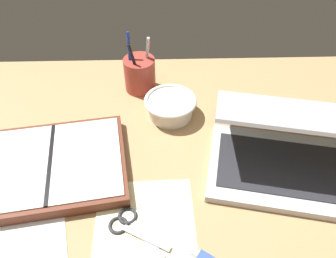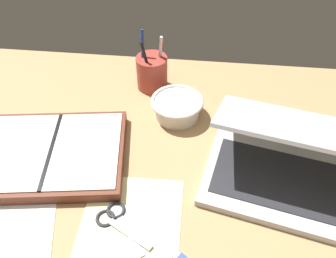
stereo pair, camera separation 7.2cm
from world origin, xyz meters
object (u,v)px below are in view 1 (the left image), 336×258
planner (52,166)px  scissors (128,225)px  pen_cup (140,74)px  bowl (170,106)px  laptop (285,150)px

planner → scissors: (17.54, -14.03, -1.22)cm
pen_cup → planner: bearing=-122.1°
bowl → planner: (-26.64, -17.87, -1.36)cm
pen_cup → bowl: bearing=-55.1°
bowl → laptop: bearing=-35.7°
bowl → planner: bearing=-146.1°
pen_cup → scissors: (-0.98, -43.55, -4.61)cm
pen_cup → scissors: 43.80cm
pen_cup → planner: 35.01cm
pen_cup → planner: pen_cup is taller
planner → laptop: bearing=-8.2°
laptop → pen_cup: bearing=150.2°
bowl → scissors: size_ratio=1.12×
bowl → pen_cup: pen_cup is taller
laptop → pen_cup: size_ratio=2.20×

